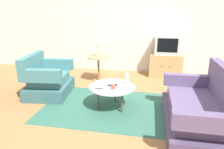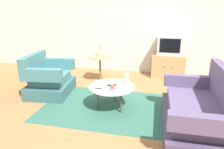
# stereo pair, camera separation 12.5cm
# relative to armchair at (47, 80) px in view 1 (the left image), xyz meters

# --- Properties ---
(ground_plane) EXTENTS (16.00, 16.00, 0.00)m
(ground_plane) POSITION_rel_armchair_xyz_m (1.40, -0.37, -0.30)
(ground_plane) COLOR olive
(back_wall) EXTENTS (9.00, 0.12, 2.70)m
(back_wall) POSITION_rel_armchair_xyz_m (1.40, 2.05, 1.05)
(back_wall) COLOR beige
(back_wall) RESTS_ON ground
(area_rug) EXTENTS (2.51, 1.65, 0.00)m
(area_rug) POSITION_rel_armchair_xyz_m (1.45, -0.36, -0.30)
(area_rug) COLOR #2D5B4C
(area_rug) RESTS_ON ground
(armchair) EXTENTS (0.91, 1.07, 0.84)m
(armchair) POSITION_rel_armchair_xyz_m (0.00, 0.00, 0.00)
(armchair) COLOR #325C60
(armchair) RESTS_ON ground
(couch) EXTENTS (0.89, 1.58, 0.93)m
(couch) POSITION_rel_armchair_xyz_m (2.86, -0.81, -0.00)
(couch) COLOR #4B3E5C
(couch) RESTS_ON ground
(coffee_table) EXTENTS (0.82, 0.82, 0.41)m
(coffee_table) POSITION_rel_armchair_xyz_m (1.45, -0.36, 0.08)
(coffee_table) COLOR #B2C6C1
(coffee_table) RESTS_ON ground
(side_table) EXTENTS (0.54, 0.54, 0.62)m
(side_table) POSITION_rel_armchair_xyz_m (0.86, 0.96, 0.15)
(side_table) COLOR tan
(side_table) RESTS_ON ground
(tv_stand) EXTENTS (0.83, 0.49, 0.59)m
(tv_stand) POSITION_rel_armchair_xyz_m (2.48, 1.71, -0.00)
(tv_stand) COLOR tan
(tv_stand) RESTS_ON ground
(television) EXTENTS (0.61, 0.45, 0.47)m
(television) POSITION_rel_armchair_xyz_m (2.48, 1.72, 0.53)
(television) COLOR #B7B7BC
(television) RESTS_ON tv_stand
(table_lamp) EXTENTS (0.23, 0.23, 0.48)m
(table_lamp) POSITION_rel_armchair_xyz_m (0.85, 0.98, 0.71)
(table_lamp) COLOR #9E937A
(table_lamp) RESTS_ON side_table
(vase) EXTENTS (0.08, 0.08, 0.25)m
(vase) POSITION_rel_armchair_xyz_m (1.69, -0.22, 0.23)
(vase) COLOR beige
(vase) RESTS_ON coffee_table
(mug) EXTENTS (0.12, 0.08, 0.08)m
(mug) POSITION_rel_armchair_xyz_m (1.49, -0.48, 0.15)
(mug) COLOR #B74C3D
(mug) RESTS_ON coffee_table
(bowl) EXTENTS (0.16, 0.16, 0.05)m
(bowl) POSITION_rel_armchair_xyz_m (1.27, -0.51, 0.13)
(bowl) COLOR silver
(bowl) RESTS_ON coffee_table
(tv_remote_dark) EXTENTS (0.17, 0.12, 0.02)m
(tv_remote_dark) POSITION_rel_armchair_xyz_m (1.45, -0.32, 0.12)
(tv_remote_dark) COLOR black
(tv_remote_dark) RESTS_ON coffee_table
(tv_remote_silver) EXTENTS (0.15, 0.10, 0.02)m
(tv_remote_silver) POSITION_rel_armchair_xyz_m (1.64, -0.52, 0.12)
(tv_remote_silver) COLOR #B2B2B7
(tv_remote_silver) RESTS_ON coffee_table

